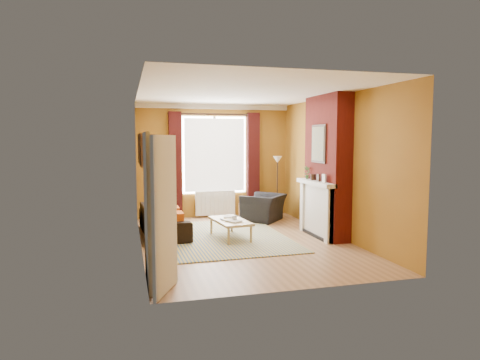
# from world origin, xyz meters

# --- Properties ---
(ground) EXTENTS (5.50, 5.50, 0.00)m
(ground) POSITION_xyz_m (0.00, 0.00, 0.00)
(ground) COLOR brown
(ground) RESTS_ON ground
(room_walls) EXTENTS (3.82, 5.54, 2.83)m
(room_walls) POSITION_xyz_m (0.63, 0.29, 1.38)
(room_walls) COLOR #8F601B
(room_walls) RESTS_ON ground
(striped_rug) EXTENTS (2.42, 3.31, 0.02)m
(striped_rug) POSITION_xyz_m (-0.27, 0.43, 0.01)
(striped_rug) COLOR #32558B
(striped_rug) RESTS_ON ground
(sofa) EXTENTS (0.92, 2.06, 0.59)m
(sofa) POSITION_xyz_m (-1.42, 0.98, 0.29)
(sofa) COLOR black
(sofa) RESTS_ON ground
(armchair) EXTENTS (1.28, 1.29, 0.63)m
(armchair) POSITION_xyz_m (1.01, 1.85, 0.32)
(armchair) COLOR black
(armchair) RESTS_ON ground
(coffee_table) EXTENTS (0.69, 1.18, 0.37)m
(coffee_table) POSITION_xyz_m (-0.19, 0.27, 0.33)
(coffee_table) COLOR tan
(coffee_table) RESTS_ON ground
(wicker_stool) EXTENTS (0.37, 0.37, 0.39)m
(wicker_stool) POSITION_xyz_m (0.65, 2.20, 0.20)
(wicker_stool) COLOR #9C6F43
(wicker_stool) RESTS_ON ground
(floor_lamp) EXTENTS (0.24, 0.24, 1.52)m
(floor_lamp) POSITION_xyz_m (1.49, 2.23, 1.20)
(floor_lamp) COLOR black
(floor_lamp) RESTS_ON ground
(book_a) EXTENTS (0.34, 0.37, 0.03)m
(book_a) POSITION_xyz_m (-0.27, -0.00, 0.39)
(book_a) COLOR #999999
(book_a) RESTS_ON coffee_table
(book_b) EXTENTS (0.22, 0.27, 0.02)m
(book_b) POSITION_xyz_m (-0.26, 0.58, 0.38)
(book_b) COLOR #999999
(book_b) RESTS_ON coffee_table
(mug) EXTENTS (0.12, 0.12, 0.10)m
(mug) POSITION_xyz_m (-0.14, 0.11, 0.42)
(mug) COLOR #999999
(mug) RESTS_ON coffee_table
(tv_remote) EXTENTS (0.05, 0.15, 0.02)m
(tv_remote) POSITION_xyz_m (-0.35, 0.31, 0.38)
(tv_remote) COLOR #252528
(tv_remote) RESTS_ON coffee_table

